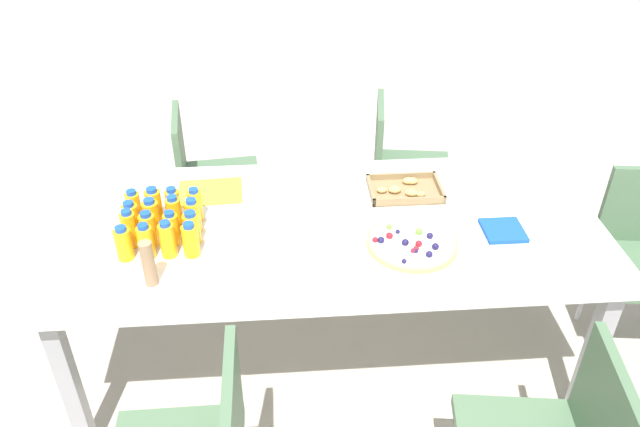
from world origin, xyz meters
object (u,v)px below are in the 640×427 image
juice_bottle_0 (124,244)px  plate_stack (306,233)px  party_table (329,236)px  juice_bottle_8 (131,219)px  juice_bottle_4 (129,229)px  cardboard_tube (148,264)px  juice_bottle_2 (168,240)px  juice_bottle_5 (148,230)px  juice_bottle_10 (174,215)px  paper_folder (210,192)px  chair_far_right (400,163)px  juice_bottle_3 (191,240)px  snack_tray (405,190)px  juice_bottle_6 (172,229)px  juice_bottle_15 (195,205)px  juice_bottle_14 (174,206)px  juice_bottle_12 (134,207)px  chair_far_left (206,174)px  napkin_stack (503,230)px  fruit_pizza (412,242)px  juice_bottle_13 (154,206)px  juice_bottle_9 (152,217)px  juice_bottle_11 (193,216)px  juice_bottle_1 (146,242)px  juice_bottle_7 (192,228)px

juice_bottle_0 → plate_stack: juice_bottle_0 is taller
party_table → juice_bottle_8: (-0.74, -0.01, 0.13)m
juice_bottle_4 → cardboard_tube: cardboard_tube is taller
juice_bottle_2 → juice_bottle_5: 0.10m
juice_bottle_10 → paper_folder: juice_bottle_10 is taller
plate_stack → juice_bottle_0: bearing=-173.1°
juice_bottle_5 → juice_bottle_10: bearing=45.3°
chair_far_right → juice_bottle_3: juice_bottle_3 is taller
chair_far_right → snack_tray: chair_far_right is taller
juice_bottle_6 → juice_bottle_15: juice_bottle_15 is taller
juice_bottle_14 → juice_bottle_12: bearing=177.4°
juice_bottle_8 → snack_tray: size_ratio=0.46×
juice_bottle_4 → juice_bottle_10: 0.17m
chair_far_left → napkin_stack: bearing=46.6°
juice_bottle_0 → cardboard_tube: size_ratio=0.79×
juice_bottle_5 → juice_bottle_12: juice_bottle_5 is taller
chair_far_left → fruit_pizza: bearing=34.9°
juice_bottle_8 → juice_bottle_13: size_ratio=0.92×
juice_bottle_14 → cardboard_tube: (-0.04, -0.37, 0.02)m
juice_bottle_8 → juice_bottle_9: juice_bottle_9 is taller
plate_stack → cardboard_tube: (-0.53, -0.23, 0.07)m
juice_bottle_8 → juice_bottle_13: bearing=43.2°
juice_bottle_2 → juice_bottle_3: size_ratio=1.07×
juice_bottle_11 → snack_tray: (0.84, 0.21, -0.05)m
juice_bottle_13 → paper_folder: size_ratio=0.58×
juice_bottle_2 → napkin_stack: size_ratio=0.96×
juice_bottle_11 → napkin_stack: size_ratio=0.94×
party_table → chair_far_left: (-0.56, 0.81, -0.17)m
juice_bottle_11 → cardboard_tube: 0.32m
juice_bottle_8 → juice_bottle_11: bearing=-0.9°
juice_bottle_10 → napkin_stack: (1.23, -0.10, -0.06)m
juice_bottle_13 → juice_bottle_9: bearing=-90.1°
juice_bottle_1 → juice_bottle_7: bearing=26.6°
plate_stack → cardboard_tube: 0.58m
juice_bottle_6 → juice_bottle_8: bearing=155.1°
juice_bottle_9 → fruit_pizza: size_ratio=0.43×
juice_bottle_15 → juice_bottle_6: bearing=-116.5°
plate_stack → paper_folder: bearing=138.3°
juice_bottle_2 → juice_bottle_6: juice_bottle_2 is taller
napkin_stack → paper_folder: size_ratio=0.58×
juice_bottle_14 → chair_far_left: bearing=87.3°
fruit_pizza → plate_stack: bearing=167.9°
juice_bottle_4 → juice_bottle_10: bearing=27.9°
napkin_stack → juice_bottle_6: bearing=178.8°
chair_far_left → fruit_pizza: chair_far_left is taller
chair_far_right → juice_bottle_14: juice_bottle_14 is taller
party_table → juice_bottle_8: 0.75m
chair_far_left → juice_bottle_10: bearing=-7.7°
juice_bottle_6 → juice_bottle_14: 0.14m
chair_far_left → juice_bottle_2: bearing=-7.7°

